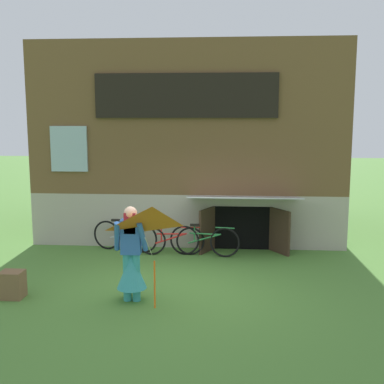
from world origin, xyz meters
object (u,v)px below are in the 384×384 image
(kite, at_px, (152,235))
(bicycle_red, at_px, (171,240))
(person, at_px, (131,262))
(wooden_crate, at_px, (12,285))
(bicycle_silver, at_px, (125,236))
(bicycle_green, at_px, (204,241))

(kite, xyz_separation_m, bicycle_red, (-0.12, 3.46, -1.00))
(kite, relative_size, bicycle_red, 1.05)
(person, distance_m, wooden_crate, 2.20)
(person, height_order, bicycle_red, person)
(bicycle_red, height_order, wooden_crate, bicycle_red)
(person, relative_size, bicycle_red, 1.08)
(person, bearing_deg, bicycle_red, 59.11)
(kite, height_order, bicycle_silver, kite)
(kite, xyz_separation_m, bicycle_silver, (-1.26, 3.71, -0.97))
(kite, distance_m, bicycle_silver, 4.04)
(bicycle_silver, bearing_deg, wooden_crate, -98.73)
(bicycle_red, bearing_deg, bicycle_silver, 163.59)
(bicycle_green, xyz_separation_m, wooden_crate, (-3.28, -2.87, -0.12))
(kite, height_order, bicycle_red, kite)
(person, bearing_deg, wooden_crate, 156.65)
(person, xyz_separation_m, bicycle_silver, (-0.80, 3.13, -0.34))
(kite, height_order, bicycle_green, kite)
(bicycle_green, distance_m, bicycle_red, 0.78)
(kite, xyz_separation_m, wooden_crate, (-2.62, 0.56, -1.10))
(person, distance_m, bicycle_green, 3.08)
(bicycle_red, bearing_deg, person, -100.94)
(bicycle_red, bearing_deg, kite, -92.06)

